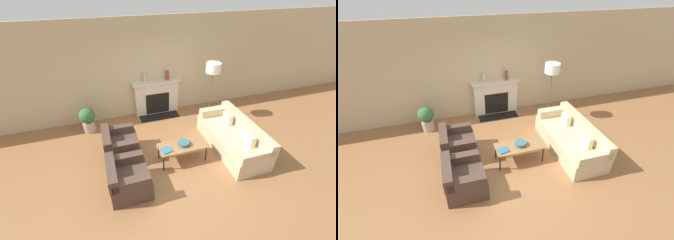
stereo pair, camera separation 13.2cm
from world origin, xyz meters
TOP-DOWN VIEW (x-y plane):
  - ground_plane at (0.00, 0.00)m, footprint 18.00×18.00m
  - wall_back at (0.00, 2.58)m, footprint 18.00×0.06m
  - fireplace at (0.16, 2.44)m, footprint 1.48×0.59m
  - couch at (1.54, 0.18)m, footprint 0.93×2.15m
  - armchair_near at (-1.24, -0.37)m, footprint 0.82×0.88m
  - armchair_far at (-1.24, 0.74)m, footprint 0.82×0.88m
  - coffee_table at (0.14, 0.13)m, footprint 1.13×0.49m
  - bowl at (0.17, 0.14)m, footprint 0.27×0.27m
  - book at (-0.27, 0.06)m, footprint 0.27×0.25m
  - floor_lamp at (1.61, 1.70)m, footprint 0.42×0.42m
  - mantel_vase_left at (-0.19, 2.45)m, footprint 0.07×0.07m
  - mantel_vase_center_left at (0.51, 2.45)m, footprint 0.10×0.10m
  - potted_plant at (-1.95, 2.06)m, footprint 0.43×0.43m

SIDE VIEW (x-z plane):
  - ground_plane at x=0.00m, z-range 0.00..0.00m
  - couch at x=1.54m, z-range -0.08..0.67m
  - armchair_near at x=-1.24m, z-range -0.07..0.66m
  - armchair_far at x=-1.24m, z-range -0.07..0.66m
  - coffee_table at x=0.14m, z-range 0.18..0.62m
  - potted_plant at x=-1.95m, z-range 0.04..0.77m
  - book at x=-0.27m, z-range 0.44..0.46m
  - bowl at x=0.17m, z-range 0.44..0.53m
  - fireplace at x=0.16m, z-range -0.01..1.07m
  - mantel_vase_center_left at x=0.51m, z-range 1.09..1.36m
  - mantel_vase_left at x=-0.19m, z-range 1.09..1.40m
  - wall_back at x=0.00m, z-range 0.00..2.90m
  - floor_lamp at x=1.61m, z-range 0.58..2.33m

